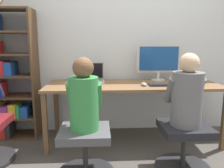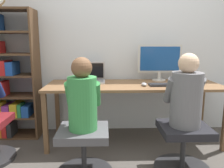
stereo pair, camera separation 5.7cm
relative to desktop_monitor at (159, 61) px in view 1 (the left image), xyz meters
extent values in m
plane|color=#4C4742|center=(-0.37, -0.58, -0.98)|extent=(14.00, 14.00, 0.00)
cube|color=silver|center=(-0.37, 0.18, 0.32)|extent=(10.00, 0.05, 2.60)
cube|color=brown|center=(-0.37, -0.23, -0.27)|extent=(2.08, 0.69, 0.03)
cube|color=brown|center=(-1.37, -0.54, -0.64)|extent=(0.05, 0.05, 0.70)
cube|color=brown|center=(0.64, -0.54, -0.64)|extent=(0.05, 0.05, 0.70)
cube|color=brown|center=(-1.37, 0.07, -0.64)|extent=(0.05, 0.05, 0.70)
cube|color=brown|center=(0.64, 0.07, -0.64)|extent=(0.05, 0.05, 0.70)
cylinder|color=beige|center=(0.00, 0.00, -0.25)|extent=(0.17, 0.17, 0.01)
cylinder|color=beige|center=(0.00, 0.00, -0.20)|extent=(0.04, 0.04, 0.09)
cube|color=beige|center=(0.00, 0.00, 0.03)|extent=(0.57, 0.02, 0.36)
cube|color=#19478C|center=(0.00, -0.01, 0.03)|extent=(0.51, 0.01, 0.31)
cube|color=#B7B7BC|center=(-0.87, -0.12, -0.25)|extent=(0.32, 0.24, 0.02)
cube|color=gray|center=(-0.87, -0.12, -0.24)|extent=(0.28, 0.19, 0.00)
cube|color=#B7B7BC|center=(-0.87, 0.03, -0.12)|extent=(0.32, 0.07, 0.23)
cube|color=black|center=(-0.87, 0.02, -0.12)|extent=(0.28, 0.06, 0.20)
cube|color=#232326|center=(0.00, -0.35, -0.25)|extent=(0.40, 0.14, 0.02)
cube|color=black|center=(0.00, -0.35, -0.23)|extent=(0.37, 0.12, 0.00)
ellipsoid|color=#99999E|center=(-0.26, -0.36, -0.24)|extent=(0.06, 0.10, 0.04)
cylinder|color=#262628|center=(0.03, -0.92, -0.97)|extent=(0.53, 0.53, 0.04)
cylinder|color=#262628|center=(0.03, -0.92, -0.77)|extent=(0.05, 0.05, 0.35)
cube|color=black|center=(0.03, -0.92, -0.56)|extent=(0.45, 0.40, 0.07)
cylinder|color=#262628|center=(-0.91, -0.97, -0.77)|extent=(0.05, 0.05, 0.35)
cube|color=#4C4C51|center=(-0.91, -0.97, -0.56)|extent=(0.45, 0.40, 0.07)
cylinder|color=slate|center=(0.03, -0.92, -0.27)|extent=(0.28, 0.28, 0.50)
sphere|color=beige|center=(0.03, -0.92, 0.06)|extent=(0.18, 0.18, 0.18)
cylinder|color=slate|center=(-0.11, -0.85, -0.20)|extent=(0.08, 0.21, 0.28)
cylinder|color=slate|center=(0.16, -0.85, -0.20)|extent=(0.08, 0.21, 0.28)
cylinder|color=#388C47|center=(-0.91, -0.97, -0.29)|extent=(0.25, 0.25, 0.47)
sphere|color=brown|center=(-0.91, -0.97, 0.03)|extent=(0.18, 0.18, 0.18)
cylinder|color=#388C47|center=(-1.03, -0.90, -0.22)|extent=(0.07, 0.20, 0.26)
cylinder|color=#388C47|center=(-0.79, -0.90, -0.22)|extent=(0.07, 0.20, 0.26)
cube|color=#513823|center=(-1.58, -0.03, -0.17)|extent=(0.02, 0.33, 1.62)
cube|color=#513823|center=(-1.95, -0.03, -0.97)|extent=(0.70, 0.31, 0.02)
cube|color=#513823|center=(-1.95, -0.03, -0.71)|extent=(0.70, 0.31, 0.02)
cube|color=#513823|center=(-1.95, -0.03, -0.44)|extent=(0.70, 0.31, 0.02)
cube|color=#513823|center=(-1.95, -0.03, -0.17)|extent=(0.70, 0.31, 0.02)
cube|color=#513823|center=(-1.95, -0.03, 0.09)|extent=(0.70, 0.31, 0.02)
cube|color=#513823|center=(-1.95, -0.03, 0.36)|extent=(0.70, 0.31, 0.02)
cube|color=#513823|center=(-1.95, -0.03, 0.63)|extent=(0.70, 0.31, 0.02)
cube|color=orange|center=(-2.05, -0.07, -0.85)|extent=(0.05, 0.24, 0.22)
cube|color=red|center=(-2.00, -0.05, -0.88)|extent=(0.06, 0.27, 0.16)
cube|color=#262628|center=(-1.93, -0.08, -0.87)|extent=(0.06, 0.22, 0.18)
cube|color=gold|center=(-2.04, -0.10, -0.60)|extent=(0.06, 0.18, 0.19)
cube|color=#8C338C|center=(-1.96, -0.06, -0.62)|extent=(0.09, 0.27, 0.15)
cube|color=gold|center=(-1.86, -0.05, -0.61)|extent=(0.09, 0.27, 0.17)
cube|color=#2D8C47|center=(-1.79, -0.10, -0.61)|extent=(0.04, 0.18, 0.16)
cube|color=#1E4C9E|center=(-1.72, -0.07, -0.62)|extent=(0.09, 0.24, 0.14)
cube|color=red|center=(-1.99, -0.09, -0.34)|extent=(0.07, 0.21, 0.18)
cube|color=red|center=(-1.95, -0.06, -0.07)|extent=(0.07, 0.25, 0.18)
cube|color=#1E4C9E|center=(-1.87, -0.06, -0.08)|extent=(0.08, 0.25, 0.16)
camera|label=1|loc=(-0.77, -2.82, 0.24)|focal=35.00mm
camera|label=2|loc=(-0.71, -2.82, 0.24)|focal=35.00mm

